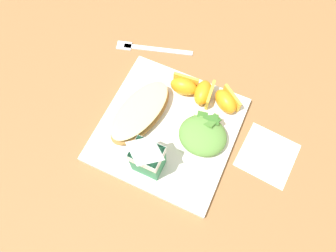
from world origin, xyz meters
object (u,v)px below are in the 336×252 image
at_px(cheesy_pizza_bread, 139,114).
at_px(milk_carton, 146,156).
at_px(green_salad_pile, 203,135).
at_px(white_plate, 168,129).
at_px(metal_fork, 148,48).
at_px(orange_wedge_rear, 184,86).
at_px(orange_wedge_middle, 204,93).
at_px(orange_wedge_front, 226,101).
at_px(paper_napkin, 267,155).

xyz_separation_m(cheesy_pizza_bread, milk_carton, (-0.06, 0.09, 0.04)).
relative_size(cheesy_pizza_bread, green_salad_pile, 1.83).
bearing_deg(white_plate, metal_fork, -52.55).
xyz_separation_m(green_salad_pile, orange_wedge_rear, (0.08, -0.09, -0.00)).
bearing_deg(white_plate, orange_wedge_middle, -111.71).
relative_size(cheesy_pizza_bread, orange_wedge_rear, 2.91).
distance_m(white_plate, cheesy_pizza_bread, 0.07).
xyz_separation_m(cheesy_pizza_bread, orange_wedge_rear, (-0.06, -0.10, 0.00)).
bearing_deg(cheesy_pizza_bread, orange_wedge_rear, -119.41).
height_order(white_plate, metal_fork, white_plate).
bearing_deg(green_salad_pile, orange_wedge_front, -99.79).
bearing_deg(milk_carton, paper_napkin, -149.41).
bearing_deg(paper_napkin, orange_wedge_rear, -15.46).
xyz_separation_m(green_salad_pile, orange_wedge_middle, (0.04, -0.09, -0.00)).
xyz_separation_m(orange_wedge_front, paper_napkin, (-0.12, 0.06, -0.03)).
height_order(cheesy_pizza_bread, orange_wedge_rear, orange_wedge_rear).
bearing_deg(orange_wedge_rear, paper_napkin, 164.54).
height_order(green_salad_pile, orange_wedge_front, green_salad_pile).
bearing_deg(metal_fork, orange_wedge_front, 161.55).
height_order(cheesy_pizza_bread, green_salad_pile, green_salad_pile).
height_order(cheesy_pizza_bread, metal_fork, cheesy_pizza_bread).
bearing_deg(orange_wedge_front, green_salad_pile, 80.21).
distance_m(cheesy_pizza_bread, orange_wedge_rear, 0.12).
xyz_separation_m(milk_carton, metal_fork, (0.13, -0.27, -0.07)).
bearing_deg(paper_napkin, green_salad_pile, 11.93).
height_order(paper_napkin, metal_fork, metal_fork).
bearing_deg(white_plate, cheesy_pizza_bread, 3.96).
distance_m(green_salad_pile, orange_wedge_front, 0.10).
bearing_deg(metal_fork, paper_napkin, 158.14).
xyz_separation_m(white_plate, milk_carton, (0.00, 0.09, 0.07)).
distance_m(orange_wedge_middle, paper_napkin, 0.19).
bearing_deg(orange_wedge_front, orange_wedge_middle, 2.36).
distance_m(white_plate, paper_napkin, 0.22).
relative_size(milk_carton, orange_wedge_rear, 1.75).
distance_m(cheesy_pizza_bread, metal_fork, 0.20).
xyz_separation_m(orange_wedge_rear, metal_fork, (0.13, -0.08, -0.03)).
distance_m(cheesy_pizza_bread, milk_carton, 0.11).
bearing_deg(milk_carton, metal_fork, -63.65).
bearing_deg(paper_napkin, orange_wedge_front, -27.73).
bearing_deg(milk_carton, orange_wedge_middle, -102.52).
relative_size(orange_wedge_rear, metal_fork, 0.34).
bearing_deg(cheesy_pizza_bread, metal_fork, -68.61).
bearing_deg(milk_carton, cheesy_pizza_bread, -54.54).
relative_size(orange_wedge_middle, metal_fork, 0.34).
xyz_separation_m(milk_carton, orange_wedge_front, (-0.09, -0.19, -0.04)).
bearing_deg(orange_wedge_front, cheesy_pizza_bread, 34.26).
bearing_deg(green_salad_pile, white_plate, 5.73).
height_order(white_plate, green_salad_pile, green_salad_pile).
relative_size(green_salad_pile, paper_napkin, 0.91).
distance_m(green_salad_pile, milk_carton, 0.13).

